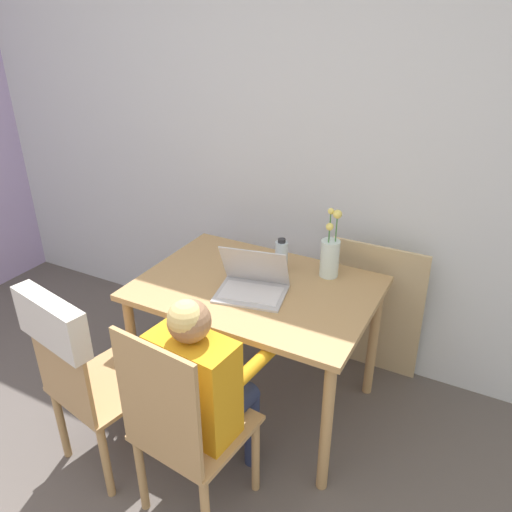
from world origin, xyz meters
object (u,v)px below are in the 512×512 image
Objects in this scene: chair_spare at (76,360)px; flower_vase at (330,255)px; chair_occupied at (183,429)px; person_seated at (202,381)px; water_bottle at (281,256)px; laptop at (253,282)px.

chair_spare is 2.70× the size of flower_vase.
chair_occupied is 0.93× the size of person_seated.
laptop is at bearing -97.59° from water_bottle.
chair_occupied is 0.19m from person_seated.
person_seated is 0.80m from water_bottle.
chair_spare is (-0.51, -0.02, 0.16)m from chair_occupied.
flower_vase is (0.20, 0.86, 0.22)m from person_seated.
chair_occupied is 5.17× the size of water_bottle.
chair_occupied is at bearing -166.77° from chair_spare.
chair_spare is at bearing -135.93° from laptop.
flower_vase is at bearing 18.33° from water_bottle.
flower_vase is (0.72, 1.00, 0.21)m from chair_spare.
chair_occupied is 1.07m from flower_vase.
chair_spare is 0.94× the size of person_seated.
person_seated reaches higher than water_bottle.
chair_spare is 1.25m from flower_vase.
person_seated is at bearing -153.56° from chair_spare.
chair_spare is 0.83m from laptop.
laptop is 1.99× the size of water_bottle.
laptop is at bearing -129.17° from flower_vase.
flower_vase reaches higher than person_seated.
flower_vase is 0.24m from water_bottle.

